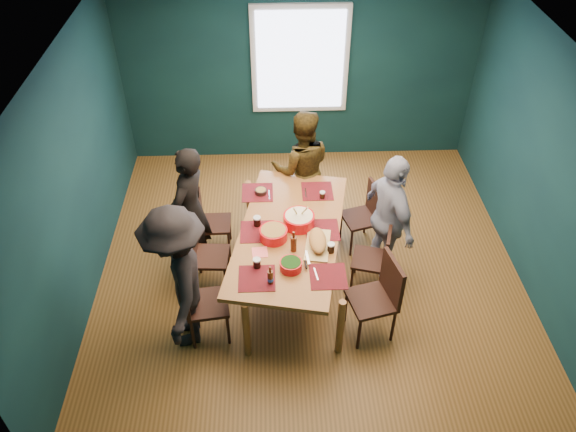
% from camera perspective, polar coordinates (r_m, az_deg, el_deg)
% --- Properties ---
extents(room, '(5.01, 5.01, 2.71)m').
position_cam_1_polar(room, '(6.19, 2.31, 5.56)').
color(room, brown).
rests_on(room, ground).
extents(dining_table, '(1.47, 2.32, 0.82)m').
position_cam_1_polar(dining_table, '(6.16, 0.18, -2.07)').
color(dining_table, '#9B612E').
rests_on(dining_table, floor).
extents(chair_left_far, '(0.38, 0.38, 0.84)m').
position_cam_1_polar(chair_left_far, '(6.85, -8.14, -0.29)').
color(chair_left_far, black).
rests_on(chair_left_far, floor).
extents(chair_left_mid, '(0.42, 0.42, 0.89)m').
position_cam_1_polar(chair_left_mid, '(6.38, -8.69, -3.56)').
color(chair_left_mid, black).
rests_on(chair_left_mid, floor).
extents(chair_left_near, '(0.48, 0.48, 0.94)m').
position_cam_1_polar(chair_left_near, '(5.85, -9.14, -8.30)').
color(chair_left_near, black).
rests_on(chair_left_near, floor).
extents(chair_right_far, '(0.49, 0.49, 0.87)m').
position_cam_1_polar(chair_right_far, '(6.92, 8.00, 0.47)').
color(chair_right_far, black).
rests_on(chair_right_far, floor).
extents(chair_right_mid, '(0.47, 0.47, 0.86)m').
position_cam_1_polar(chair_right_mid, '(6.37, 9.10, -3.95)').
color(chair_right_mid, black).
rests_on(chair_right_mid, floor).
extents(chair_right_near, '(0.54, 0.54, 0.99)m').
position_cam_1_polar(chair_right_near, '(5.88, 9.40, -7.65)').
color(chair_right_near, black).
rests_on(chair_right_near, floor).
extents(person_far_left, '(0.58, 0.69, 1.61)m').
position_cam_1_polar(person_far_left, '(6.50, -9.90, 0.62)').
color(person_far_left, black).
rests_on(person_far_left, floor).
extents(person_back, '(0.78, 0.62, 1.59)m').
position_cam_1_polar(person_back, '(7.08, 1.39, 4.86)').
color(person_back, black).
rests_on(person_back, floor).
extents(person_right, '(0.67, 1.02, 1.61)m').
position_cam_1_polar(person_right, '(6.39, 10.29, -0.27)').
color(person_right, white).
rests_on(person_right, floor).
extents(person_near_left, '(0.74, 1.16, 1.71)m').
position_cam_1_polar(person_near_left, '(5.64, -11.06, -6.33)').
color(person_near_left, black).
rests_on(person_near_left, floor).
extents(bowl_salad, '(0.30, 0.30, 0.13)m').
position_cam_1_polar(bowl_salad, '(5.98, -1.49, -1.80)').
color(bowl_salad, red).
rests_on(bowl_salad, dining_table).
extents(bowl_dumpling, '(0.34, 0.34, 0.32)m').
position_cam_1_polar(bowl_dumpling, '(6.14, 1.12, -0.37)').
color(bowl_dumpling, red).
rests_on(bowl_dumpling, dining_table).
extents(bowl_herbs, '(0.23, 0.23, 0.10)m').
position_cam_1_polar(bowl_herbs, '(5.66, 0.29, -4.99)').
color(bowl_herbs, red).
rests_on(bowl_herbs, dining_table).
extents(cutting_board, '(0.33, 0.63, 0.14)m').
position_cam_1_polar(cutting_board, '(5.90, 3.03, -2.62)').
color(cutting_board, tan).
rests_on(cutting_board, dining_table).
extents(small_bowl, '(0.14, 0.14, 0.06)m').
position_cam_1_polar(small_bowl, '(6.62, -2.78, 2.52)').
color(small_bowl, black).
rests_on(small_bowl, dining_table).
extents(beer_bottle_a, '(0.06, 0.06, 0.22)m').
position_cam_1_polar(beer_bottle_a, '(5.50, -1.80, -6.25)').
color(beer_bottle_a, '#451D0C').
rests_on(beer_bottle_a, dining_table).
extents(beer_bottle_b, '(0.07, 0.07, 0.25)m').
position_cam_1_polar(beer_bottle_b, '(5.82, 0.58, -2.80)').
color(beer_bottle_b, '#451D0C').
rests_on(beer_bottle_b, dining_table).
extents(cola_glass_a, '(0.08, 0.08, 0.11)m').
position_cam_1_polar(cola_glass_a, '(5.67, -3.19, -4.77)').
color(cola_glass_a, black).
rests_on(cola_glass_a, dining_table).
extents(cola_glass_b, '(0.08, 0.08, 0.11)m').
position_cam_1_polar(cola_glass_b, '(5.85, 4.39, -3.20)').
color(cola_glass_b, black).
rests_on(cola_glass_b, dining_table).
extents(cola_glass_c, '(0.07, 0.07, 0.09)m').
position_cam_1_polar(cola_glass_c, '(6.54, 3.51, 2.17)').
color(cola_glass_c, black).
rests_on(cola_glass_c, dining_table).
extents(cola_glass_d, '(0.08, 0.08, 0.12)m').
position_cam_1_polar(cola_glass_d, '(6.15, -3.16, -0.51)').
color(cola_glass_d, black).
rests_on(cola_glass_d, dining_table).
extents(napkin_a, '(0.16, 0.16, 0.00)m').
position_cam_1_polar(napkin_a, '(6.21, 3.33, -0.82)').
color(napkin_a, '#FF6B70').
rests_on(napkin_a, dining_table).
extents(napkin_b, '(0.18, 0.18, 0.00)m').
position_cam_1_polar(napkin_b, '(5.87, -2.88, -3.71)').
color(napkin_b, '#FF6B70').
rests_on(napkin_b, dining_table).
extents(napkin_c, '(0.21, 0.21, 0.00)m').
position_cam_1_polar(napkin_c, '(5.60, 3.78, -6.47)').
color(napkin_c, '#FF6B70').
rests_on(napkin_c, dining_table).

